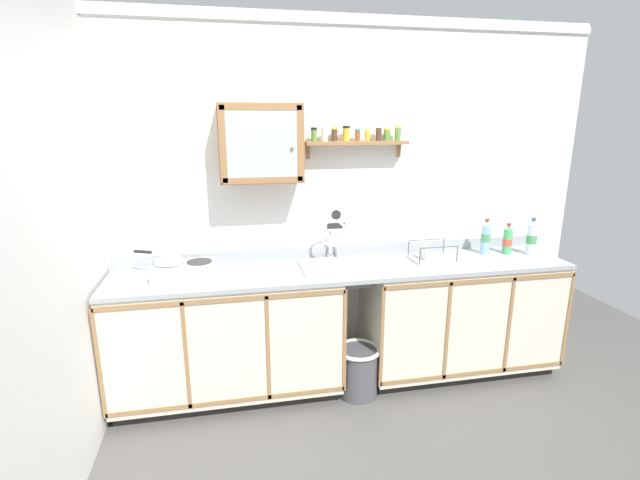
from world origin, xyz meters
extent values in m
plane|color=#565451|center=(0.00, 0.00, 0.00)|extent=(6.30, 6.30, 0.00)
cube|color=white|center=(0.00, 0.70, 1.32)|extent=(3.90, 0.05, 2.64)
cube|color=white|center=(0.00, 0.66, 2.59)|extent=(3.90, 0.02, 0.05)
cube|color=white|center=(-1.68, -0.26, 1.32)|extent=(0.05, 3.47, 2.64)
cube|color=black|center=(-0.86, 0.41, 0.04)|extent=(1.52, 0.51, 0.08)
cube|color=beige|center=(-0.86, 0.38, 0.48)|extent=(1.55, 0.57, 0.81)
cube|color=#997047|center=(-0.86, 0.09, 0.85)|extent=(1.55, 0.01, 0.03)
cube|color=#997047|center=(-0.86, 0.09, 0.13)|extent=(1.55, 0.01, 0.03)
cube|color=#997047|center=(-1.63, 0.09, 0.48)|extent=(0.02, 0.01, 0.74)
cube|color=#997047|center=(-1.12, 0.09, 0.48)|extent=(0.02, 0.01, 0.74)
cube|color=#997047|center=(-0.60, 0.09, 0.48)|extent=(0.02, 0.01, 0.74)
cube|color=#997047|center=(-0.08, 0.09, 0.48)|extent=(0.02, 0.01, 0.74)
cube|color=black|center=(0.91, 0.41, 0.04)|extent=(1.42, 0.51, 0.08)
cube|color=beige|center=(0.91, 0.38, 0.48)|extent=(1.45, 0.57, 0.81)
cube|color=#997047|center=(0.91, 0.09, 0.85)|extent=(1.45, 0.01, 0.03)
cube|color=#997047|center=(0.91, 0.09, 0.13)|extent=(1.45, 0.01, 0.03)
cube|color=#997047|center=(0.18, 0.09, 0.48)|extent=(0.02, 0.01, 0.74)
cube|color=#997047|center=(0.66, 0.09, 0.48)|extent=(0.02, 0.01, 0.74)
cube|color=#997047|center=(1.15, 0.09, 0.48)|extent=(0.02, 0.01, 0.74)
cube|color=#997047|center=(1.63, 0.09, 0.48)|extent=(0.02, 0.01, 0.74)
cube|color=#9EA3A8|center=(0.00, 0.38, 0.90)|extent=(3.26, 0.60, 0.03)
cube|color=#9EA3A8|center=(0.00, 0.66, 0.96)|extent=(3.26, 0.02, 0.08)
cube|color=silver|center=(-0.07, 0.40, 0.93)|extent=(0.52, 0.37, 0.01)
cube|color=slate|center=(-0.07, 0.40, 0.81)|extent=(0.44, 0.30, 0.01)
cube|color=slate|center=(-0.07, 0.56, 0.86)|extent=(0.44, 0.01, 0.12)
cube|color=slate|center=(-0.07, 0.25, 0.86)|extent=(0.44, 0.01, 0.12)
cylinder|color=#4C4C51|center=(-0.07, 0.40, 0.81)|extent=(0.04, 0.04, 0.01)
cylinder|color=silver|center=(-0.07, 0.61, 0.93)|extent=(0.05, 0.05, 0.02)
cylinder|color=silver|center=(-0.07, 0.61, 1.04)|extent=(0.02, 0.02, 0.19)
torus|color=silver|center=(-0.07, 0.52, 1.14)|extent=(0.20, 0.02, 0.20)
cylinder|color=silver|center=(-0.01, 0.61, 0.96)|extent=(0.02, 0.02, 0.05)
cube|color=silver|center=(-1.12, 0.40, 0.96)|extent=(0.41, 0.26, 0.09)
cylinder|color=#2D2D2D|center=(-1.22, 0.42, 1.01)|extent=(0.17, 0.17, 0.01)
cylinder|color=#2D2D2D|center=(-1.02, 0.42, 1.01)|extent=(0.17, 0.17, 0.01)
cylinder|color=black|center=(-1.22, 0.28, 0.96)|extent=(0.03, 0.02, 0.03)
cylinder|color=black|center=(-1.02, 0.28, 0.96)|extent=(0.03, 0.02, 0.03)
cylinder|color=silver|center=(-1.22, 0.42, 1.05)|extent=(0.19, 0.19, 0.08)
torus|color=silver|center=(-1.22, 0.42, 1.09)|extent=(0.20, 0.20, 0.01)
cylinder|color=black|center=(-1.37, 0.49, 1.08)|extent=(0.15, 0.08, 0.02)
cylinder|color=#4CB266|center=(1.31, 0.46, 1.01)|extent=(0.07, 0.07, 0.19)
cone|color=#4CB266|center=(1.31, 0.46, 1.13)|extent=(0.07, 0.07, 0.03)
cylinder|color=red|center=(1.31, 0.46, 1.15)|extent=(0.03, 0.03, 0.02)
cylinder|color=#D84C3F|center=(1.31, 0.46, 1.01)|extent=(0.07, 0.07, 0.05)
cylinder|color=#8CB7E0|center=(1.14, 0.49, 1.03)|extent=(0.07, 0.07, 0.23)
cone|color=#8CB7E0|center=(1.14, 0.49, 1.16)|extent=(0.07, 0.07, 0.03)
cylinder|color=red|center=(1.14, 0.49, 1.19)|extent=(0.03, 0.03, 0.02)
cylinder|color=#4C9959|center=(1.14, 0.49, 1.05)|extent=(0.07, 0.07, 0.06)
cylinder|color=silver|center=(1.48, 0.41, 1.04)|extent=(0.08, 0.08, 0.23)
cone|color=silver|center=(1.48, 0.41, 1.17)|extent=(0.07, 0.07, 0.03)
cylinder|color=#2D59B2|center=(1.48, 0.41, 1.20)|extent=(0.03, 0.03, 0.02)
cylinder|color=#4C9959|center=(1.48, 0.41, 1.04)|extent=(0.08, 0.08, 0.07)
cube|color=#B2B2B7|center=(0.67, 0.42, 0.93)|extent=(0.31, 0.24, 0.01)
cylinder|color=#4C4F54|center=(0.52, 0.31, 0.99)|extent=(0.01, 0.01, 0.11)
cylinder|color=#4C4F54|center=(0.81, 0.31, 0.99)|extent=(0.01, 0.01, 0.11)
cylinder|color=#4C4F54|center=(0.52, 0.53, 0.99)|extent=(0.01, 0.01, 0.11)
cylinder|color=#4C4F54|center=(0.81, 0.53, 0.99)|extent=(0.01, 0.01, 0.11)
cylinder|color=#4C4F54|center=(0.67, 0.31, 1.05)|extent=(0.29, 0.01, 0.01)
cylinder|color=#4C4F54|center=(0.67, 0.53, 1.05)|extent=(0.29, 0.01, 0.01)
cylinder|color=white|center=(0.59, 0.42, 1.01)|extent=(0.01, 0.15, 0.15)
cube|color=#996B42|center=(-0.57, 0.54, 1.78)|extent=(0.56, 0.25, 0.52)
cube|color=silver|center=(-0.57, 0.41, 1.78)|extent=(0.46, 0.01, 0.43)
cube|color=#996B42|center=(-0.82, 0.41, 1.78)|extent=(0.04, 0.01, 0.49)
cube|color=#996B42|center=(-0.32, 0.41, 1.78)|extent=(0.04, 0.01, 0.49)
cube|color=#996B42|center=(-0.57, 0.41, 2.02)|extent=(0.52, 0.01, 0.04)
cube|color=#996B42|center=(-0.57, 0.41, 1.55)|extent=(0.52, 0.01, 0.04)
sphere|color=olive|center=(-0.38, 0.40, 1.75)|extent=(0.02, 0.02, 0.02)
cube|color=#996B42|center=(0.12, 0.60, 1.77)|extent=(0.75, 0.14, 0.02)
cube|color=#996B42|center=(-0.23, 0.66, 1.71)|extent=(0.02, 0.03, 0.10)
cube|color=#996B42|center=(0.46, 0.66, 1.71)|extent=(0.02, 0.03, 0.10)
cylinder|color=#598C3F|center=(-0.20, 0.59, 1.83)|extent=(0.04, 0.04, 0.08)
cylinder|color=black|center=(-0.20, 0.59, 1.87)|extent=(0.04, 0.04, 0.02)
cylinder|color=silver|center=(-0.12, 0.60, 1.83)|extent=(0.05, 0.05, 0.08)
cylinder|color=white|center=(-0.12, 0.60, 1.87)|extent=(0.05, 0.05, 0.02)
cylinder|color=#4C3326|center=(-0.05, 0.61, 1.83)|extent=(0.04, 0.04, 0.08)
cylinder|color=yellow|center=(-0.05, 0.61, 1.88)|extent=(0.05, 0.05, 0.02)
cylinder|color=gold|center=(0.04, 0.60, 1.83)|extent=(0.05, 0.05, 0.09)
cylinder|color=black|center=(0.04, 0.60, 1.88)|extent=(0.05, 0.05, 0.02)
cylinder|color=brown|center=(0.12, 0.61, 1.82)|extent=(0.04, 0.04, 0.07)
cylinder|color=#33723F|center=(0.12, 0.61, 1.86)|extent=(0.04, 0.04, 0.02)
cylinder|color=gold|center=(0.19, 0.59, 1.82)|extent=(0.04, 0.04, 0.06)
cylinder|color=yellow|center=(0.19, 0.59, 1.86)|extent=(0.04, 0.04, 0.02)
cylinder|color=#4C3326|center=(0.28, 0.60, 1.83)|extent=(0.04, 0.04, 0.09)
cylinder|color=white|center=(0.28, 0.60, 1.88)|extent=(0.04, 0.04, 0.02)
cylinder|color=#598C3F|center=(0.35, 0.61, 1.82)|extent=(0.05, 0.05, 0.07)
cylinder|color=yellow|center=(0.35, 0.61, 1.87)|extent=(0.05, 0.05, 0.02)
cylinder|color=#598C3F|center=(0.42, 0.59, 1.83)|extent=(0.05, 0.05, 0.09)
cylinder|color=yellow|center=(0.42, 0.59, 1.88)|extent=(0.05, 0.05, 0.02)
cube|color=silver|center=(-0.02, 0.67, 1.21)|extent=(0.16, 0.01, 0.24)
cube|color=#262626|center=(-0.02, 0.66, 1.16)|extent=(0.14, 0.00, 0.04)
cylinder|color=#262626|center=(-0.02, 0.66, 1.24)|extent=(0.07, 0.00, 0.07)
cylinder|color=#4C4C51|center=(0.05, 0.20, 0.18)|extent=(0.28, 0.28, 0.35)
torus|color=white|center=(0.05, 0.20, 0.35)|extent=(0.32, 0.32, 0.03)
camera|label=1|loc=(-0.80, -2.63, 1.94)|focal=25.79mm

